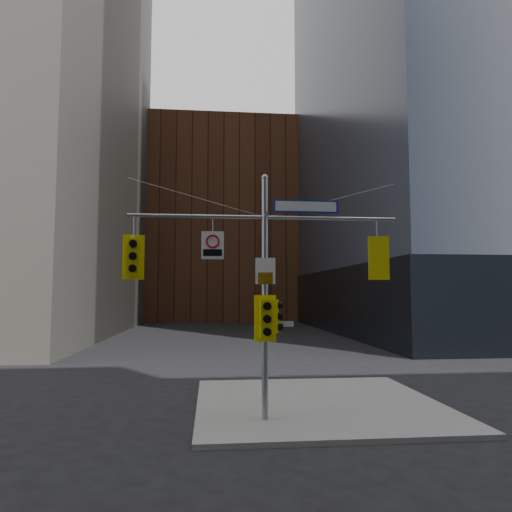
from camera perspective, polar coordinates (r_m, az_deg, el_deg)
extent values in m
plane|color=black|center=(12.01, 2.36, -22.89)|extent=(160.00, 160.00, 0.00)
cube|color=gray|center=(16.14, 7.68, -17.81)|extent=(8.00, 8.00, 0.15)
cube|color=black|center=(52.44, 28.80, -4.90)|extent=(36.40, 36.40, 6.00)
cube|color=brown|center=(70.07, -4.31, 3.78)|extent=(26.00, 20.00, 28.00)
cylinder|color=gray|center=(13.39, 1.12, -5.33)|extent=(0.18, 0.18, 7.20)
sphere|color=gray|center=(13.82, 1.09, 9.76)|extent=(0.20, 0.20, 0.20)
cylinder|color=gray|center=(13.49, -7.40, 4.95)|extent=(4.00, 0.11, 0.11)
cylinder|color=gray|center=(13.95, 9.31, 4.65)|extent=(4.00, 0.11, 0.11)
cylinder|color=gray|center=(13.23, 1.28, 5.10)|extent=(0.10, 0.70, 0.10)
cylinder|color=gray|center=(13.59, -7.37, 7.24)|extent=(4.00, 0.02, 1.12)
cylinder|color=gray|center=(14.05, 9.28, 6.87)|extent=(4.00, 0.02, 1.12)
cube|color=yellow|center=(13.52, -15.10, -0.08)|extent=(0.37, 0.28, 1.05)
cube|color=yellow|center=(13.70, -15.07, -0.13)|extent=(0.62, 0.11, 1.30)
cylinder|color=black|center=(13.35, -15.11, 1.49)|extent=(0.24, 0.19, 0.22)
cylinder|color=black|center=(13.43, -15.09, 1.45)|extent=(0.19, 0.04, 0.19)
cylinder|color=black|center=(13.32, -15.14, -0.01)|extent=(0.24, 0.19, 0.22)
cylinder|color=black|center=(13.40, -15.13, -0.04)|extent=(0.19, 0.04, 0.19)
cylinder|color=black|center=(13.30, -15.17, -1.52)|extent=(0.24, 0.19, 0.22)
cylinder|color=black|center=(13.38, -15.16, -1.53)|extent=(0.19, 0.04, 0.19)
cube|color=yellow|center=(14.24, 14.92, -0.30)|extent=(0.37, 0.28, 1.05)
cube|color=yellow|center=(14.07, 15.09, -0.25)|extent=(0.62, 0.12, 1.30)
cylinder|color=black|center=(14.47, 14.72, 1.02)|extent=(0.24, 0.19, 0.22)
cylinder|color=black|center=(14.39, 14.79, 1.05)|extent=(0.19, 0.05, 0.19)
cylinder|color=black|center=(14.44, 14.75, -0.36)|extent=(0.24, 0.19, 0.22)
cylinder|color=black|center=(14.36, 14.82, -0.34)|extent=(0.19, 0.05, 0.19)
cylinder|color=black|center=(14.42, 14.77, -1.75)|extent=(0.24, 0.19, 0.22)
cylinder|color=#0CE559|center=(14.34, 14.84, -1.73)|extent=(0.19, 0.05, 0.19)
cube|color=yellow|center=(13.44, 2.31, -7.55)|extent=(0.29, 0.36, 0.96)
cylinder|color=black|center=(13.41, 3.09, -6.18)|extent=(0.19, 0.23, 0.20)
cylinder|color=black|center=(13.42, 2.78, -6.18)|extent=(0.06, 0.17, 0.17)
cylinder|color=black|center=(13.42, 3.10, -7.55)|extent=(0.19, 0.23, 0.20)
cylinder|color=black|center=(13.43, 2.78, -7.55)|extent=(0.06, 0.17, 0.17)
cylinder|color=black|center=(13.44, 3.10, -8.91)|extent=(0.19, 0.23, 0.20)
cylinder|color=black|center=(13.45, 2.79, -8.91)|extent=(0.06, 0.17, 0.17)
cube|color=yellow|center=(13.13, 1.26, -7.83)|extent=(0.36, 0.26, 1.08)
cube|color=yellow|center=(13.32, 1.15, -7.78)|extent=(0.64, 0.06, 1.34)
cylinder|color=black|center=(12.91, 1.40, -6.28)|extent=(0.23, 0.17, 0.23)
cylinder|color=black|center=(13.00, 1.34, -6.27)|extent=(0.20, 0.03, 0.20)
cylinder|color=black|center=(12.93, 1.40, -7.88)|extent=(0.23, 0.17, 0.23)
cylinder|color=black|center=(13.01, 1.35, -7.86)|extent=(0.20, 0.03, 0.20)
cylinder|color=black|center=(12.96, 1.40, -9.46)|extent=(0.23, 0.17, 0.23)
cylinder|color=black|center=(13.04, 1.35, -9.43)|extent=(0.20, 0.03, 0.20)
cube|color=#101E98|center=(13.84, 6.25, 6.17)|extent=(1.98, 0.08, 0.38)
cube|color=silver|center=(13.81, 6.27, 6.19)|extent=(1.86, 0.04, 0.30)
cube|color=silver|center=(13.35, -5.45, 1.35)|extent=(0.66, 0.05, 0.82)
torus|color=#B20A0A|center=(13.34, -5.44, 1.83)|extent=(0.41, 0.07, 0.40)
cube|color=black|center=(13.31, -5.45, 0.42)|extent=(0.55, 0.03, 0.20)
cube|color=silver|center=(13.29, 1.17, -1.89)|extent=(0.59, 0.09, 0.77)
cube|color=#D88C00|center=(13.26, 1.18, -2.80)|extent=(0.43, 0.05, 0.34)
cube|color=silver|center=(13.48, 3.04, -8.47)|extent=(0.78, 0.11, 0.16)
cube|color=#145926|center=(13.87, 0.90, -8.64)|extent=(0.09, 0.70, 0.14)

